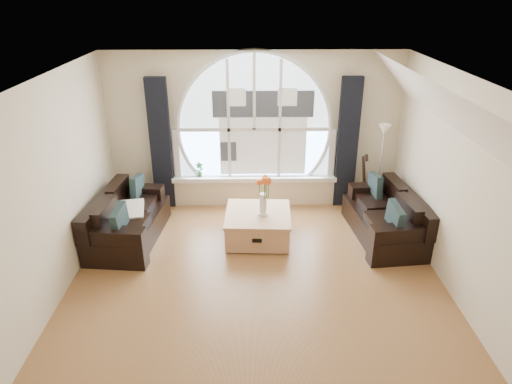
{
  "coord_description": "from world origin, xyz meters",
  "views": [
    {
      "loc": [
        -0.09,
        -4.78,
        3.67
      ],
      "look_at": [
        0.0,
        0.9,
        1.05
      ],
      "focal_mm": 31.88,
      "sensor_mm": 36.0,
      "label": 1
    }
  ],
  "objects_px": {
    "coffee_chest": "(258,225)",
    "potted_plant": "(199,170)",
    "sofa_left": "(128,216)",
    "guitar": "(362,181)",
    "sofa_right": "(386,214)",
    "floor_lamp": "(380,171)",
    "vase_flowers": "(263,191)"
  },
  "relations": [
    {
      "from": "coffee_chest",
      "to": "potted_plant",
      "type": "bearing_deg",
      "value": 132.17
    },
    {
      "from": "coffee_chest",
      "to": "floor_lamp",
      "type": "height_order",
      "value": "floor_lamp"
    },
    {
      "from": "sofa_left",
      "to": "floor_lamp",
      "type": "xyz_separation_m",
      "value": [
        4.07,
        0.82,
        0.4
      ]
    },
    {
      "from": "vase_flowers",
      "to": "guitar",
      "type": "bearing_deg",
      "value": 31.35
    },
    {
      "from": "coffee_chest",
      "to": "potted_plant",
      "type": "relative_size",
      "value": 3.69
    },
    {
      "from": "vase_flowers",
      "to": "potted_plant",
      "type": "xyz_separation_m",
      "value": [
        -1.08,
        1.26,
        -0.15
      ]
    },
    {
      "from": "sofa_right",
      "to": "floor_lamp",
      "type": "bearing_deg",
      "value": 78.83
    },
    {
      "from": "sofa_right",
      "to": "floor_lamp",
      "type": "xyz_separation_m",
      "value": [
        0.07,
        0.8,
        0.4
      ]
    },
    {
      "from": "sofa_left",
      "to": "vase_flowers",
      "type": "bearing_deg",
      "value": 4.17
    },
    {
      "from": "sofa_left",
      "to": "floor_lamp",
      "type": "relative_size",
      "value": 1.07
    },
    {
      "from": "vase_flowers",
      "to": "guitar",
      "type": "relative_size",
      "value": 0.66
    },
    {
      "from": "guitar",
      "to": "potted_plant",
      "type": "relative_size",
      "value": 3.94
    },
    {
      "from": "guitar",
      "to": "potted_plant",
      "type": "distance_m",
      "value": 2.85
    },
    {
      "from": "sofa_right",
      "to": "guitar",
      "type": "height_order",
      "value": "guitar"
    },
    {
      "from": "sofa_right",
      "to": "coffee_chest",
      "type": "xyz_separation_m",
      "value": [
        -1.99,
        -0.03,
        -0.16
      ]
    },
    {
      "from": "sofa_right",
      "to": "potted_plant",
      "type": "bearing_deg",
      "value": 152.25
    },
    {
      "from": "guitar",
      "to": "coffee_chest",
      "type": "bearing_deg",
      "value": -174.14
    },
    {
      "from": "sofa_left",
      "to": "potted_plant",
      "type": "height_order",
      "value": "potted_plant"
    },
    {
      "from": "sofa_right",
      "to": "coffee_chest",
      "type": "distance_m",
      "value": 2.0
    },
    {
      "from": "coffee_chest",
      "to": "floor_lamp",
      "type": "relative_size",
      "value": 0.62
    },
    {
      "from": "coffee_chest",
      "to": "vase_flowers",
      "type": "height_order",
      "value": "vase_flowers"
    },
    {
      "from": "floor_lamp",
      "to": "potted_plant",
      "type": "bearing_deg",
      "value": 172.82
    },
    {
      "from": "coffee_chest",
      "to": "sofa_right",
      "type": "bearing_deg",
      "value": 3.39
    },
    {
      "from": "coffee_chest",
      "to": "guitar",
      "type": "relative_size",
      "value": 0.94
    },
    {
      "from": "coffee_chest",
      "to": "potted_plant",
      "type": "height_order",
      "value": "potted_plant"
    },
    {
      "from": "floor_lamp",
      "to": "coffee_chest",
      "type": "bearing_deg",
      "value": -158.06
    },
    {
      "from": "vase_flowers",
      "to": "guitar",
      "type": "distance_m",
      "value": 2.09
    },
    {
      "from": "sofa_left",
      "to": "guitar",
      "type": "height_order",
      "value": "guitar"
    },
    {
      "from": "floor_lamp",
      "to": "guitar",
      "type": "distance_m",
      "value": 0.4
    },
    {
      "from": "sofa_left",
      "to": "guitar",
      "type": "relative_size",
      "value": 1.62
    },
    {
      "from": "floor_lamp",
      "to": "potted_plant",
      "type": "distance_m",
      "value": 3.09
    },
    {
      "from": "coffee_chest",
      "to": "vase_flowers",
      "type": "distance_m",
      "value": 0.6
    }
  ]
}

